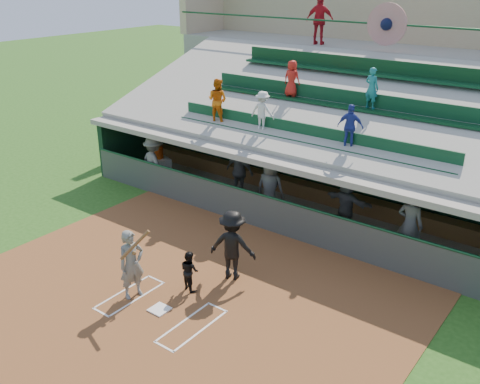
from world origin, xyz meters
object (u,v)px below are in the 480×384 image
Objects in this scene: home_plate at (160,309)px; catcher at (190,270)px; batter_at_plate at (132,264)px; white_table at (159,168)px; water_cooler at (158,153)px.

catcher reaches higher than home_plate.
home_plate is 1.27m from batter_at_plate.
catcher is at bearing -20.00° from white_table.
white_table reaches higher than home_plate.
batter_at_plate is at bearing -49.37° from water_cooler.
catcher reaches higher than white_table.
home_plate is at bearing -3.85° from batter_at_plate.
catcher is at bearing 91.82° from home_plate.
home_plate is 1.23m from catcher.
water_cooler is at bearing 134.97° from home_plate.
home_plate is at bearing 106.50° from catcher.
home_plate is at bearing -25.53° from white_table.
batter_at_plate is 8.07m from white_table.
white_table is (-5.24, 6.13, -0.48)m from batter_at_plate.
water_cooler reaches higher than home_plate.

